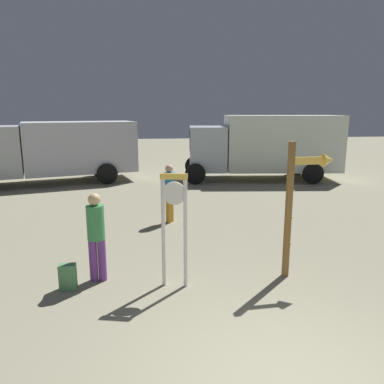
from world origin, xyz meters
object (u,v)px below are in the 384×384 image
(person_distant, at_px, (169,190))
(box_truck_near, at_px, (267,144))
(standing_clock, at_px, (174,218))
(box_truck_far, at_px, (62,148))
(person_near_clock, at_px, (96,233))
(arrow_sign, at_px, (303,190))
(backpack, at_px, (68,277))

(person_distant, height_order, box_truck_near, box_truck_near)
(standing_clock, height_order, box_truck_far, box_truck_far)
(standing_clock, relative_size, box_truck_near, 0.29)
(person_near_clock, height_order, person_distant, person_near_clock)
(person_distant, xyz_separation_m, box_truck_far, (-4.28, 6.78, 0.59))
(arrow_sign, xyz_separation_m, person_near_clock, (-3.84, 0.25, -0.75))
(person_distant, bearing_deg, standing_clock, -92.77)
(standing_clock, distance_m, person_near_clock, 1.51)
(box_truck_near, bearing_deg, person_distant, -127.80)
(standing_clock, bearing_deg, person_distant, 87.23)
(person_distant, bearing_deg, backpack, -118.27)
(backpack, height_order, person_distant, person_distant)
(person_near_clock, distance_m, box_truck_far, 10.74)
(person_distant, distance_m, box_truck_near, 8.13)
(person_distant, bearing_deg, box_truck_far, 122.28)
(person_near_clock, bearing_deg, backpack, -148.51)
(arrow_sign, relative_size, person_near_clock, 1.54)
(arrow_sign, xyz_separation_m, box_truck_far, (-6.51, 10.64, -0.18))
(arrow_sign, xyz_separation_m, backpack, (-4.33, -0.05, -1.46))
(arrow_sign, distance_m, person_distant, 4.52)
(standing_clock, distance_m, box_truck_near, 11.62)
(box_truck_near, height_order, box_truck_far, box_truck_near)
(standing_clock, relative_size, backpack, 4.37)
(person_near_clock, relative_size, backpack, 3.54)
(person_near_clock, bearing_deg, box_truck_near, 56.71)
(standing_clock, height_order, person_distant, standing_clock)
(box_truck_near, bearing_deg, arrow_sign, -104.92)
(person_near_clock, distance_m, backpack, 0.92)
(arrow_sign, height_order, backpack, arrow_sign)
(standing_clock, distance_m, person_distant, 4.03)
(standing_clock, distance_m, arrow_sign, 2.46)
(person_near_clock, xyz_separation_m, person_distant, (1.61, 3.61, -0.01))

